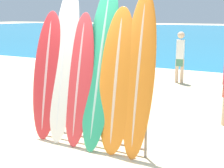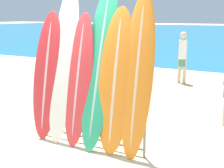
{
  "view_description": "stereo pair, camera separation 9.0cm",
  "coord_description": "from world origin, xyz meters",
  "px_view_note": "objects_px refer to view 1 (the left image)",
  "views": [
    {
      "loc": [
        2.91,
        -3.58,
        2.07
      ],
      "look_at": [
        0.36,
        1.27,
        0.86
      ],
      "focal_mm": 50.0,
      "sensor_mm": 36.0,
      "label": 1
    },
    {
      "loc": [
        2.98,
        -3.54,
        2.07
      ],
      "look_at": [
        0.36,
        1.27,
        0.86
      ],
      "focal_mm": 50.0,
      "sensor_mm": 36.0,
      "label": 2
    }
  ],
  "objects_px": {
    "surfboard_slot_0": "(47,76)",
    "surfboard_slot_3": "(100,67)",
    "surfboard_rack": "(89,118)",
    "surfboard_slot_1": "(64,64)",
    "person_far_right": "(180,55)",
    "person_near_water": "(101,54)",
    "surfboard_slot_5": "(139,76)",
    "surfboard_slot_2": "(79,80)",
    "surfboard_slot_4": "(117,81)"
  },
  "relations": [
    {
      "from": "surfboard_rack",
      "to": "surfboard_slot_4",
      "type": "distance_m",
      "value": 0.81
    },
    {
      "from": "surfboard_rack",
      "to": "surfboard_slot_3",
      "type": "xyz_separation_m",
      "value": [
        0.16,
        0.1,
        0.83
      ]
    },
    {
      "from": "surfboard_rack",
      "to": "surfboard_slot_3",
      "type": "bearing_deg",
      "value": 30.55
    },
    {
      "from": "surfboard_slot_2",
      "to": "surfboard_slot_5",
      "type": "xyz_separation_m",
      "value": [
        1.01,
        0.02,
        0.15
      ]
    },
    {
      "from": "surfboard_slot_2",
      "to": "surfboard_slot_3",
      "type": "height_order",
      "value": "surfboard_slot_3"
    },
    {
      "from": "surfboard_slot_2",
      "to": "person_near_water",
      "type": "distance_m",
      "value": 4.62
    },
    {
      "from": "surfboard_rack",
      "to": "person_far_right",
      "type": "xyz_separation_m",
      "value": [
        -0.04,
        5.44,
        0.41
      ]
    },
    {
      "from": "surfboard_slot_5",
      "to": "person_near_water",
      "type": "bearing_deg",
      "value": 125.86
    },
    {
      "from": "surfboard_rack",
      "to": "surfboard_slot_5",
      "type": "distance_m",
      "value": 1.13
    },
    {
      "from": "surfboard_rack",
      "to": "surfboard_slot_1",
      "type": "distance_m",
      "value": 0.98
    },
    {
      "from": "surfboard_slot_0",
      "to": "person_near_water",
      "type": "height_order",
      "value": "surfboard_slot_0"
    },
    {
      "from": "surfboard_slot_3",
      "to": "person_near_water",
      "type": "height_order",
      "value": "surfboard_slot_3"
    },
    {
      "from": "surfboard_slot_3",
      "to": "person_far_right",
      "type": "relative_size",
      "value": 1.62
    },
    {
      "from": "surfboard_slot_2",
      "to": "surfboard_slot_1",
      "type": "bearing_deg",
      "value": 170.44
    },
    {
      "from": "surfboard_slot_2",
      "to": "surfboard_slot_4",
      "type": "xyz_separation_m",
      "value": [
        0.67,
        0.0,
        0.04
      ]
    },
    {
      "from": "surfboard_slot_5",
      "to": "surfboard_rack",
      "type": "bearing_deg",
      "value": -177.52
    },
    {
      "from": "surfboard_slot_1",
      "to": "person_far_right",
      "type": "distance_m",
      "value": 5.41
    },
    {
      "from": "surfboard_slot_4",
      "to": "surfboard_slot_5",
      "type": "xyz_separation_m",
      "value": [
        0.35,
        0.02,
        0.11
      ]
    },
    {
      "from": "surfboard_slot_0",
      "to": "surfboard_slot_4",
      "type": "bearing_deg",
      "value": 0.1
    },
    {
      "from": "surfboard_slot_2",
      "to": "person_near_water",
      "type": "height_order",
      "value": "surfboard_slot_2"
    },
    {
      "from": "surfboard_slot_5",
      "to": "surfboard_slot_1",
      "type": "bearing_deg",
      "value": 178.65
    },
    {
      "from": "surfboard_slot_1",
      "to": "surfboard_slot_5",
      "type": "distance_m",
      "value": 1.35
    },
    {
      "from": "surfboard_slot_4",
      "to": "surfboard_slot_1",
      "type": "bearing_deg",
      "value": 176.89
    },
    {
      "from": "surfboard_slot_1",
      "to": "surfboard_slot_5",
      "type": "height_order",
      "value": "surfboard_slot_1"
    },
    {
      "from": "surfboard_slot_1",
      "to": "person_near_water",
      "type": "bearing_deg",
      "value": 111.89
    },
    {
      "from": "surfboard_slot_0",
      "to": "surfboard_slot_3",
      "type": "xyz_separation_m",
      "value": [
        0.98,
        0.08,
        0.21
      ]
    },
    {
      "from": "surfboard_slot_2",
      "to": "surfboard_slot_3",
      "type": "xyz_separation_m",
      "value": [
        0.34,
        0.08,
        0.22
      ]
    },
    {
      "from": "surfboard_slot_3",
      "to": "surfboard_slot_5",
      "type": "relative_size",
      "value": 1.06
    },
    {
      "from": "surfboard_slot_3",
      "to": "surfboard_slot_4",
      "type": "xyz_separation_m",
      "value": [
        0.33,
        -0.08,
        -0.18
      ]
    },
    {
      "from": "surfboard_rack",
      "to": "surfboard_slot_0",
      "type": "height_order",
      "value": "surfboard_slot_0"
    },
    {
      "from": "surfboard_slot_1",
      "to": "surfboard_slot_5",
      "type": "relative_size",
      "value": 1.07
    },
    {
      "from": "person_far_right",
      "to": "surfboard_slot_2",
      "type": "bearing_deg",
      "value": 83.98
    },
    {
      "from": "surfboard_rack",
      "to": "surfboard_slot_1",
      "type": "relative_size",
      "value": 0.77
    },
    {
      "from": "surfboard_slot_5",
      "to": "surfboard_slot_2",
      "type": "bearing_deg",
      "value": -178.65
    },
    {
      "from": "surfboard_slot_0",
      "to": "person_near_water",
      "type": "distance_m",
      "value": 4.38
    },
    {
      "from": "person_far_right",
      "to": "surfboard_slot_5",
      "type": "bearing_deg",
      "value": 94.65
    },
    {
      "from": "surfboard_rack",
      "to": "surfboard_slot_2",
      "type": "xyz_separation_m",
      "value": [
        -0.18,
        0.01,
        0.61
      ]
    },
    {
      "from": "surfboard_slot_1",
      "to": "surfboard_slot_4",
      "type": "height_order",
      "value": "surfboard_slot_1"
    },
    {
      "from": "person_far_right",
      "to": "surfboard_slot_4",
      "type": "bearing_deg",
      "value": 91.03
    },
    {
      "from": "surfboard_slot_0",
      "to": "person_far_right",
      "type": "xyz_separation_m",
      "value": [
        0.78,
        5.43,
        -0.21
      ]
    },
    {
      "from": "surfboard_rack",
      "to": "person_far_right",
      "type": "bearing_deg",
      "value": 90.47
    },
    {
      "from": "surfboard_slot_4",
      "to": "surfboard_slot_5",
      "type": "height_order",
      "value": "surfboard_slot_5"
    },
    {
      "from": "surfboard_slot_2",
      "to": "surfboard_slot_0",
      "type": "bearing_deg",
      "value": -179.91
    },
    {
      "from": "surfboard_slot_1",
      "to": "surfboard_slot_2",
      "type": "height_order",
      "value": "surfboard_slot_1"
    },
    {
      "from": "surfboard_slot_0",
      "to": "surfboard_slot_3",
      "type": "bearing_deg",
      "value": 4.91
    },
    {
      "from": "person_near_water",
      "to": "person_far_right",
      "type": "relative_size",
      "value": 1.07
    },
    {
      "from": "surfboard_slot_2",
      "to": "person_near_water",
      "type": "xyz_separation_m",
      "value": [
        -1.98,
        4.17,
        -0.13
      ]
    },
    {
      "from": "surfboard_slot_4",
      "to": "surfboard_slot_5",
      "type": "relative_size",
      "value": 0.91
    },
    {
      "from": "person_far_right",
      "to": "surfboard_slot_0",
      "type": "bearing_deg",
      "value": 77.24
    },
    {
      "from": "surfboard_slot_0",
      "to": "surfboard_slot_1",
      "type": "distance_m",
      "value": 0.39
    }
  ]
}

